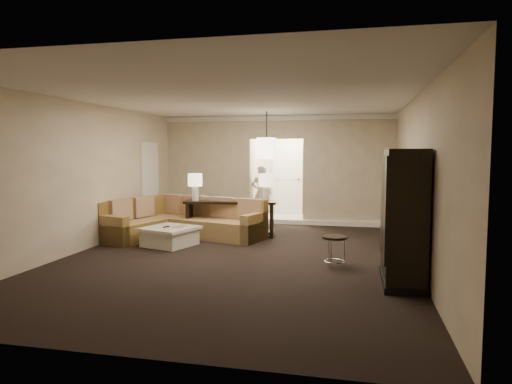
% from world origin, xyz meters
% --- Properties ---
extents(ground, '(8.00, 8.00, 0.00)m').
position_xyz_m(ground, '(0.00, 0.00, 0.00)').
color(ground, black).
rests_on(ground, ground).
extents(wall_back, '(6.00, 0.04, 2.80)m').
position_xyz_m(wall_back, '(0.00, 4.00, 1.40)').
color(wall_back, beige).
rests_on(wall_back, ground).
extents(wall_front, '(6.00, 0.04, 2.80)m').
position_xyz_m(wall_front, '(0.00, -4.00, 1.40)').
color(wall_front, beige).
rests_on(wall_front, ground).
extents(wall_left, '(0.04, 8.00, 2.80)m').
position_xyz_m(wall_left, '(-3.00, 0.00, 1.40)').
color(wall_left, beige).
rests_on(wall_left, ground).
extents(wall_right, '(0.04, 8.00, 2.80)m').
position_xyz_m(wall_right, '(3.00, 0.00, 1.40)').
color(wall_right, beige).
rests_on(wall_right, ground).
extents(ceiling, '(6.00, 8.00, 0.02)m').
position_xyz_m(ceiling, '(0.00, 0.00, 2.80)').
color(ceiling, silver).
rests_on(ceiling, wall_back).
extents(crown_molding, '(6.00, 0.10, 0.12)m').
position_xyz_m(crown_molding, '(0.00, 3.95, 2.73)').
color(crown_molding, white).
rests_on(crown_molding, wall_back).
extents(baseboard, '(6.00, 0.10, 0.12)m').
position_xyz_m(baseboard, '(0.00, 3.95, 0.06)').
color(baseboard, white).
rests_on(baseboard, ground).
extents(side_door, '(0.05, 0.90, 2.10)m').
position_xyz_m(side_door, '(-2.97, 2.80, 1.05)').
color(side_door, white).
rests_on(side_door, ground).
extents(foyer, '(1.44, 2.02, 2.80)m').
position_xyz_m(foyer, '(0.00, 5.34, 1.30)').
color(foyer, white).
rests_on(foyer, ground).
extents(sectional_sofa, '(3.41, 2.47, 0.87)m').
position_xyz_m(sectional_sofa, '(-1.72, 1.64, 0.35)').
color(sectional_sofa, brown).
rests_on(sectional_sofa, ground).
extents(coffee_table, '(1.17, 1.17, 0.39)m').
position_xyz_m(coffee_table, '(-1.58, 0.74, 0.19)').
color(coffee_table, white).
rests_on(coffee_table, ground).
extents(console_table, '(2.08, 0.71, 0.79)m').
position_xyz_m(console_table, '(-0.68, 2.00, 0.47)').
color(console_table, black).
rests_on(console_table, ground).
extents(armoire, '(0.57, 1.32, 1.90)m').
position_xyz_m(armoire, '(2.69, -0.97, 0.91)').
color(armoire, black).
rests_on(armoire, ground).
extents(drink_table, '(0.40, 0.40, 0.50)m').
position_xyz_m(drink_table, '(1.71, -0.27, 0.36)').
color(drink_table, black).
rests_on(drink_table, ground).
extents(table_lamp_left, '(0.31, 0.31, 0.60)m').
position_xyz_m(table_lamp_left, '(-1.46, 1.90, 1.19)').
color(table_lamp_left, white).
rests_on(table_lamp_left, console_table).
extents(table_lamp_right, '(0.31, 0.31, 0.60)m').
position_xyz_m(table_lamp_right, '(0.10, 2.10, 1.19)').
color(table_lamp_right, white).
rests_on(table_lamp_right, console_table).
extents(pendant_light, '(0.38, 0.38, 1.09)m').
position_xyz_m(pendant_light, '(0.00, 2.70, 1.95)').
color(pendant_light, black).
rests_on(pendant_light, ceiling).
extents(person, '(0.61, 0.41, 1.68)m').
position_xyz_m(person, '(-0.45, 4.30, 0.84)').
color(person, beige).
rests_on(person, ground).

